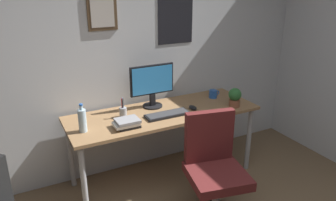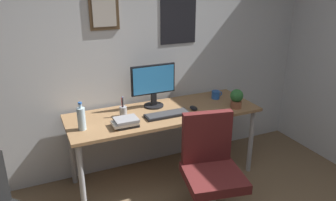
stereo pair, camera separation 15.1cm
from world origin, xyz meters
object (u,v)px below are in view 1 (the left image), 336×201
(monitor, at_px, (152,84))
(pen_cup, at_px, (123,112))
(book_stack_left, at_px, (127,123))
(keyboard, at_px, (167,114))
(potted_plant, at_px, (235,97))
(water_bottle, at_px, (82,120))
(office_chair, at_px, (214,164))
(coffee_mug_near, at_px, (213,94))
(computer_mouse, at_px, (193,108))

(monitor, height_order, pen_cup, monitor)
(pen_cup, relative_size, book_stack_left, 0.88)
(book_stack_left, bearing_deg, monitor, 41.05)
(monitor, bearing_deg, pen_cup, -161.11)
(monitor, height_order, keyboard, monitor)
(pen_cup, bearing_deg, potted_plant, -13.19)
(pen_cup, xyz_separation_m, book_stack_left, (-0.04, -0.23, -0.02))
(monitor, relative_size, water_bottle, 1.82)
(potted_plant, distance_m, pen_cup, 1.13)
(keyboard, relative_size, book_stack_left, 1.90)
(office_chair, height_order, coffee_mug_near, office_chair)
(coffee_mug_near, bearing_deg, potted_plant, -82.37)
(computer_mouse, bearing_deg, keyboard, -174.37)
(office_chair, bearing_deg, water_bottle, 144.41)
(potted_plant, distance_m, book_stack_left, 1.15)
(keyboard, bearing_deg, coffee_mug_near, 17.83)
(monitor, xyz_separation_m, computer_mouse, (0.33, -0.25, -0.22))
(computer_mouse, distance_m, water_bottle, 1.10)
(office_chair, height_order, keyboard, office_chair)
(office_chair, height_order, computer_mouse, office_chair)
(water_bottle, relative_size, potted_plant, 1.29)
(office_chair, bearing_deg, potted_plant, 41.39)
(water_bottle, bearing_deg, pen_cup, 18.37)
(water_bottle, bearing_deg, coffee_mug_near, 7.47)
(pen_cup, bearing_deg, computer_mouse, -10.74)
(computer_mouse, bearing_deg, monitor, 142.33)
(computer_mouse, relative_size, water_bottle, 0.44)
(monitor, bearing_deg, computer_mouse, -37.67)
(coffee_mug_near, bearing_deg, keyboard, -162.17)
(water_bottle, height_order, coffee_mug_near, water_bottle)
(potted_plant, bearing_deg, keyboard, 172.18)
(computer_mouse, xyz_separation_m, water_bottle, (-1.09, -0.01, 0.09))
(office_chair, xyz_separation_m, water_bottle, (-0.91, 0.65, 0.32))
(computer_mouse, height_order, book_stack_left, book_stack_left)
(coffee_mug_near, bearing_deg, book_stack_left, -165.50)
(water_bottle, bearing_deg, computer_mouse, 0.30)
(water_bottle, xyz_separation_m, potted_plant, (1.51, -0.12, -0.00))
(office_chair, bearing_deg, keyboard, 100.35)
(potted_plant, relative_size, pen_cup, 0.98)
(monitor, height_order, computer_mouse, monitor)
(potted_plant, bearing_deg, office_chair, -138.61)
(office_chair, relative_size, computer_mouse, 8.64)
(coffee_mug_near, xyz_separation_m, potted_plant, (0.04, -0.31, 0.06))
(computer_mouse, bearing_deg, book_stack_left, -172.32)
(computer_mouse, bearing_deg, water_bottle, -179.70)
(computer_mouse, bearing_deg, potted_plant, -17.13)
(computer_mouse, height_order, potted_plant, potted_plant)
(keyboard, height_order, book_stack_left, book_stack_left)
(water_bottle, height_order, book_stack_left, water_bottle)
(keyboard, height_order, coffee_mug_near, coffee_mug_near)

